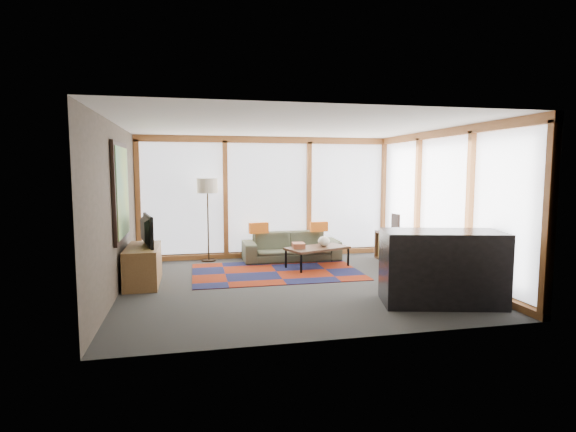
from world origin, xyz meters
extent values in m
plane|color=#2C2C2A|center=(0.00, 0.00, 0.00)|extent=(5.50, 5.50, 0.00)
cube|color=#3C352A|center=(-2.75, 0.00, 1.30)|extent=(0.04, 5.00, 2.60)
cube|color=#3C352A|center=(0.00, -2.50, 1.30)|extent=(5.50, 0.04, 2.60)
cube|color=silver|center=(0.00, 0.00, 2.60)|extent=(5.50, 5.00, 0.04)
cube|color=white|center=(0.00, 2.47, 1.30)|extent=(5.30, 0.02, 2.35)
cube|color=white|center=(2.72, 0.00, 1.30)|extent=(0.02, 4.80, 2.35)
cube|color=black|center=(-2.71, 0.30, 1.55)|extent=(0.05, 1.35, 1.55)
cube|color=gold|center=(-2.69, 0.30, 1.55)|extent=(0.02, 1.20, 1.40)
cube|color=maroon|center=(-0.11, 0.92, 0.01)|extent=(3.08, 1.99, 0.01)
imported|color=#3B3F2E|center=(0.40, 1.95, 0.29)|extent=(2.02, 0.80, 0.59)
cube|color=orange|center=(-0.28, 1.96, 0.70)|extent=(0.42, 0.20, 0.22)
cube|color=orange|center=(1.02, 1.96, 0.69)|extent=(0.38, 0.12, 0.21)
cube|color=brown|center=(0.37, 1.15, 0.45)|extent=(0.24, 0.30, 0.09)
ellipsoid|color=beige|center=(0.89, 1.19, 0.50)|extent=(0.26, 0.26, 0.20)
ellipsoid|color=black|center=(2.44, 0.06, 0.65)|extent=(0.24, 0.24, 0.10)
ellipsoid|color=black|center=(2.45, 0.39, 0.64)|extent=(0.16, 0.16, 0.08)
cube|color=black|center=(2.49, 1.38, 0.79)|extent=(0.06, 0.30, 0.39)
cube|color=brown|center=(-2.44, 0.55, 0.31)|extent=(0.52, 1.26, 0.63)
imported|color=black|center=(-2.43, 0.57, 0.89)|extent=(0.31, 0.92, 0.53)
cube|color=black|center=(1.81, -1.52, 0.52)|extent=(1.78, 1.14, 1.04)
camera|label=1|loc=(-1.64, -7.14, 1.90)|focal=28.00mm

